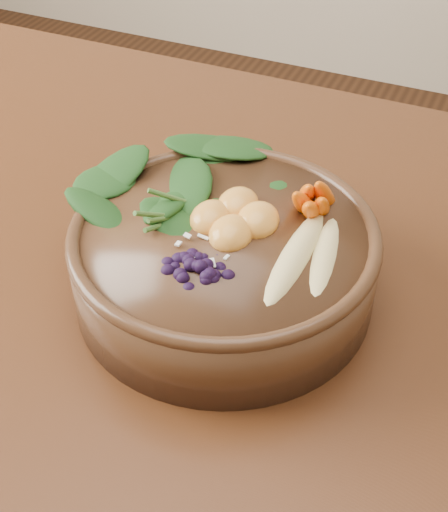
{
  "coord_description": "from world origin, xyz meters",
  "views": [
    {
      "loc": [
        0.27,
        -0.54,
        1.28
      ],
      "look_at": [
        0.05,
        -0.04,
        0.8
      ],
      "focal_mm": 50.0,
      "sensor_mm": 36.0,
      "label": 1
    }
  ],
  "objects": [
    {
      "name": "coconut_flakes",
      "position": [
        0.05,
        -0.06,
        0.84
      ],
      "size": [
        0.1,
        0.08,
        0.01
      ],
      "primitive_type": null,
      "rotation": [
        0.0,
        0.0,
        -0.05
      ],
      "color": "white",
      "rests_on": "stoneware_bowl"
    },
    {
      "name": "kale_heap",
      "position": [
        0.0,
        0.03,
        0.86
      ],
      "size": [
        0.21,
        0.19,
        0.05
      ],
      "primitive_type": null,
      "rotation": [
        0.0,
        0.0,
        -0.05
      ],
      "color": "#1C4317",
      "rests_on": "stoneware_bowl"
    },
    {
      "name": "banana_halves",
      "position": [
        0.14,
        -0.04,
        0.85
      ],
      "size": [
        0.07,
        0.17,
        0.03
      ],
      "rotation": [
        0.0,
        0.0,
        -0.05
      ],
      "color": "#E0CC84",
      "rests_on": "stoneware_bowl"
    },
    {
      "name": "stoneware_bowl",
      "position": [
        0.05,
        -0.04,
        0.79
      ],
      "size": [
        0.33,
        0.33,
        0.08
      ],
      "primitive_type": "cylinder",
      "rotation": [
        0.0,
        0.0,
        -0.05
      ],
      "color": "#4D301C",
      "rests_on": "dining_table"
    },
    {
      "name": "mandarin_cluster",
      "position": [
        0.05,
        -0.02,
        0.85
      ],
      "size": [
        0.09,
        0.1,
        0.03
      ],
      "primitive_type": null,
      "rotation": [
        0.0,
        0.0,
        -0.05
      ],
      "color": "orange",
      "rests_on": "stoneware_bowl"
    },
    {
      "name": "carrot_cluster",
      "position": [
        0.11,
        0.04,
        0.88
      ],
      "size": [
        0.07,
        0.07,
        0.09
      ],
      "primitive_type": null,
      "rotation": [
        0.0,
        0.0,
        -0.05
      ],
      "color": "orange",
      "rests_on": "stoneware_bowl"
    },
    {
      "name": "dining_table",
      "position": [
        0.0,
        0.0,
        0.66
      ],
      "size": [
        1.6,
        0.9,
        0.75
      ],
      "color": "#331C0C",
      "rests_on": "ground"
    },
    {
      "name": "blueberry_pile",
      "position": [
        0.05,
        -0.1,
        0.86
      ],
      "size": [
        0.15,
        0.11,
        0.04
      ],
      "primitive_type": null,
      "rotation": [
        0.0,
        0.0,
        -0.05
      ],
      "color": "black",
      "rests_on": "stoneware_bowl"
    }
  ]
}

